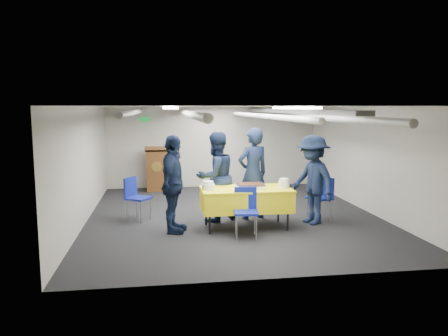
{
  "coord_description": "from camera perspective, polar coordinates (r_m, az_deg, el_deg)",
  "views": [
    {
      "loc": [
        -1.51,
        -8.93,
        2.28
      ],
      "look_at": [
        -0.22,
        -0.2,
        1.05
      ],
      "focal_mm": 35.0,
      "sensor_mm": 36.0,
      "label": 1
    }
  ],
  "objects": [
    {
      "name": "ground",
      "position": [
        9.34,
        1.15,
        -6.19
      ],
      "size": [
        7.0,
        7.0,
        0.0
      ],
      "primitive_type": "plane",
      "color": "black",
      "rests_on": "ground"
    },
    {
      "name": "room_shell",
      "position": [
        9.49,
        1.32,
        5.1
      ],
      "size": [
        6.0,
        7.0,
        2.3
      ],
      "color": "#BCB8AA",
      "rests_on": "ground"
    },
    {
      "name": "serving_table",
      "position": [
        8.28,
        2.88,
        -4.07
      ],
      "size": [
        1.7,
        0.89,
        0.77
      ],
      "color": "black",
      "rests_on": "ground"
    },
    {
      "name": "sheet_cake",
      "position": [
        8.23,
        3.47,
        -2.35
      ],
      "size": [
        0.52,
        0.4,
        0.09
      ],
      "color": "white",
      "rests_on": "serving_table"
    },
    {
      "name": "plate_stack_left",
      "position": [
        8.07,
        -2.08,
        -2.33
      ],
      "size": [
        0.24,
        0.24,
        0.16
      ],
      "color": "white",
      "rests_on": "serving_table"
    },
    {
      "name": "plate_stack_right",
      "position": [
        8.35,
        7.84,
        -2.0
      ],
      "size": [
        0.21,
        0.21,
        0.18
      ],
      "color": "white",
      "rests_on": "serving_table"
    },
    {
      "name": "podium",
      "position": [
        12.1,
        -8.77,
        -0.08
      ],
      "size": [
        0.62,
        0.53,
        1.25
      ],
      "color": "brown",
      "rests_on": "ground"
    },
    {
      "name": "chair_near",
      "position": [
        7.78,
        2.86,
        -5.07
      ],
      "size": [
        0.47,
        0.47,
        0.87
      ],
      "color": "gray",
      "rests_on": "ground"
    },
    {
      "name": "chair_right",
      "position": [
        9.13,
        12.77,
        -3.31
      ],
      "size": [
        0.52,
        0.52,
        0.87
      ],
      "color": "gray",
      "rests_on": "ground"
    },
    {
      "name": "chair_left",
      "position": [
        9.08,
        -11.56,
        -3.34
      ],
      "size": [
        0.58,
        0.58,
        0.87
      ],
      "color": "gray",
      "rests_on": "ground"
    },
    {
      "name": "sailor_a",
      "position": [
        8.92,
        3.8,
        -0.75
      ],
      "size": [
        0.79,
        0.65,
        1.87
      ],
      "primitive_type": "imported",
      "rotation": [
        0.0,
        0.0,
        3.48
      ],
      "color": "black",
      "rests_on": "ground"
    },
    {
      "name": "sailor_b",
      "position": [
        8.74,
        -1.09,
        -1.16
      ],
      "size": [
        1.09,
        1.01,
        1.8
      ],
      "primitive_type": "imported",
      "rotation": [
        0.0,
        0.0,
        3.63
      ],
      "color": "black",
      "rests_on": "ground"
    },
    {
      "name": "sailor_c",
      "position": [
        7.97,
        -6.69,
        -2.12
      ],
      "size": [
        0.69,
        1.13,
        1.79
      ],
      "primitive_type": "imported",
      "rotation": [
        0.0,
        0.0,
        1.31
      ],
      "color": "black",
      "rests_on": "ground"
    },
    {
      "name": "sailor_d",
      "position": [
        8.72,
        11.47,
        -1.52
      ],
      "size": [
        0.99,
        1.28,
        1.75
      ],
      "primitive_type": "imported",
      "rotation": [
        0.0,
        0.0,
        -1.22
      ],
      "color": "black",
      "rests_on": "ground"
    }
  ]
}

